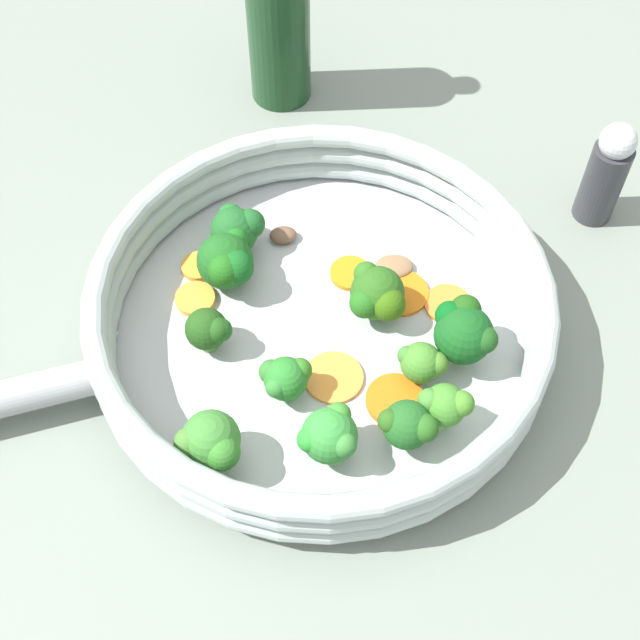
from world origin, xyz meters
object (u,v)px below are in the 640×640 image
Objects in this scene: carrot_slice_5 at (199,266)px; carrot_slice_0 at (329,378)px; broccoli_floret_6 at (422,363)px; oil_bottle at (278,5)px; broccoli_floret_3 at (285,378)px; broccoli_floret_7 at (377,295)px; carrot_slice_4 at (351,273)px; broccoli_floret_0 at (237,229)px; carrot_slice_2 at (447,301)px; skillet at (320,335)px; salt_shaker at (606,173)px; carrot_slice_1 at (195,299)px; broccoli_floret_1 at (211,442)px; broccoli_floret_5 at (210,330)px; carrot_slice_3 at (401,293)px; broccoli_floret_8 at (446,405)px; mushroom_piece_0 at (394,266)px; broccoli_floret_10 at (227,263)px; carrot_slice_6 at (395,400)px; broccoli_floret_4 at (408,425)px; broccoli_floret_2 at (464,331)px; broccoli_floret_9 at (330,436)px; mushroom_piece_1 at (283,235)px.

carrot_slice_0 is at bearing -58.09° from carrot_slice_5.
broccoli_floret_6 is 0.16× the size of oil_bottle.
broccoli_floret_7 is at bearing 33.12° from broccoli_floret_3.
carrot_slice_0 is 0.19× the size of oil_bottle.
carrot_slice_4 and carrot_slice_5 have the same top height.
broccoli_floret_0 is at bearing 136.43° from broccoli_floret_7.
carrot_slice_5 is (-0.19, 0.08, 0.00)m from carrot_slice_2.
broccoli_floret_0 is 1.27× the size of broccoli_floret_6.
skillet is 3.28× the size of salt_shaker.
carrot_slice_2 is at bearing 56.13° from broccoli_floret_6.
carrot_slice_1 is 0.15m from broccoli_floret_1.
broccoli_floret_7 is (0.15, 0.10, -0.01)m from broccoli_floret_1.
broccoli_floret_3 is 0.07m from broccoli_floret_5.
carrot_slice_3 is 0.87× the size of broccoli_floret_7.
carrot_slice_0 is at bearing 167.77° from broccoli_floret_6.
broccoli_floret_1 is 0.17m from broccoli_floret_6.
broccoli_floret_5 is 1.06× the size of broccoli_floret_6.
mushroom_piece_0 is (0.01, 0.15, -0.03)m from broccoli_floret_8.
broccoli_floret_10 is at bearing -177.67° from salt_shaker.
carrot_slice_6 is 0.04m from broccoli_floret_4.
carrot_slice_6 is 0.03m from broccoli_floret_6.
carrot_slice_3 is 0.20m from salt_shaker.
broccoli_floret_0 is at bearing 112.22° from broccoli_floret_4.
broccoli_floret_8 is 1.44× the size of mushroom_piece_0.
carrot_slice_1 is 0.85× the size of broccoli_floret_6.
broccoli_floret_2 reaches higher than broccoli_floret_4.
carrot_slice_0 is 0.11m from broccoli_floret_1.
salt_shaker is at bearing 33.69° from carrot_slice_6.
broccoli_floret_4 is 0.90× the size of broccoli_floret_10.
broccoli_floret_9 is 2.06× the size of mushroom_piece_1.
broccoli_floret_2 is 0.19m from broccoli_floret_5.
salt_shaker is at bearing 11.37° from broccoli_floret_5.
skillet is 0.11m from broccoli_floret_0.
carrot_slice_6 is 0.17m from broccoli_floret_10.
broccoli_floret_5 is 0.13m from broccoli_floret_7.
broccoli_floret_9 is (-0.09, -0.00, -0.00)m from broccoli_floret_8.
carrot_slice_5 reaches higher than carrot_slice_2.
carrot_slice_4 reaches higher than skillet.
broccoli_floret_10 reaches higher than carrot_slice_0.
oil_bottle reaches higher than broccoli_floret_5.
broccoli_floret_10 reaches higher than carrot_slice_4.
broccoli_floret_4 is at bearing -163.92° from broccoli_floret_8.
carrot_slice_0 is at bearing 76.16° from broccoli_floret_9.
broccoli_floret_2 reaches higher than skillet.
oil_bottle is at bearing 99.90° from mushroom_piece_0.
broccoli_floret_2 is at bearing 26.31° from broccoli_floret_9.
oil_bottle reaches higher than broccoli_floret_1.
broccoli_floret_7 reaches higher than carrot_slice_4.
skillet is 8.40× the size of broccoli_floret_5.
broccoli_floret_1 is 1.30× the size of broccoli_floret_5.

